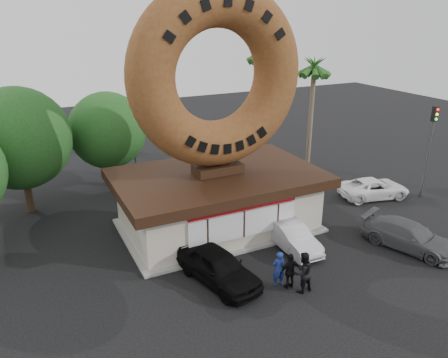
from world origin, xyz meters
TOP-DOWN VIEW (x-y plane):
  - ground at (0.00, 0.00)m, footprint 90.00×90.00m
  - donut_shop at (0.00, 5.98)m, footprint 11.20×7.20m
  - giant_donut at (0.00, 6.00)m, footprint 9.39×2.39m
  - tree_west at (-9.50, 13.00)m, footprint 6.00×6.00m
  - tree_mid at (-4.00, 15.00)m, footprint 5.20×5.20m
  - palm_near at (7.50, 14.00)m, footprint 2.60×2.60m
  - palm_far at (11.00, 12.50)m, footprint 2.60×2.60m
  - street_lamp at (-1.86, 16.00)m, footprint 2.11×0.20m
  - traffic_signal at (14.00, 3.99)m, footprint 0.30×0.38m
  - person_left at (-0.01, -0.36)m, footprint 0.65×0.46m
  - person_center at (0.69, -1.20)m, footprint 0.97×0.78m
  - person_right at (0.34, -0.76)m, footprint 1.03×0.49m
  - car_black at (-2.31, 1.06)m, footprint 2.91×4.91m
  - car_silver at (2.41, 2.22)m, footprint 1.52×4.12m
  - car_grey at (7.88, -0.51)m, footprint 3.47×5.21m
  - car_white at (11.08, 5.34)m, footprint 4.98×3.09m

SIDE VIEW (x-z plane):
  - ground at x=0.00m, z-range 0.00..0.00m
  - car_white at x=11.08m, z-range 0.00..1.29m
  - car_silver at x=2.41m, z-range 0.00..1.35m
  - car_grey at x=7.88m, z-range 0.00..1.40m
  - car_black at x=-2.31m, z-range 0.00..1.57m
  - person_left at x=-0.01m, z-range 0.00..1.70m
  - person_right at x=0.34m, z-range 0.00..1.71m
  - person_center at x=0.69m, z-range 0.00..1.91m
  - donut_shop at x=0.00m, z-range -0.13..3.67m
  - traffic_signal at x=14.00m, z-range 0.83..6.90m
  - tree_mid at x=-4.00m, z-range 0.70..7.33m
  - street_lamp at x=-1.86m, z-range 0.48..8.48m
  - tree_west at x=-9.50m, z-range 0.82..8.47m
  - palm_far at x=11.00m, z-range 3.11..11.86m
  - palm_near at x=7.50m, z-range 3.54..13.29m
  - giant_donut at x=0.00m, z-range 3.80..13.19m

